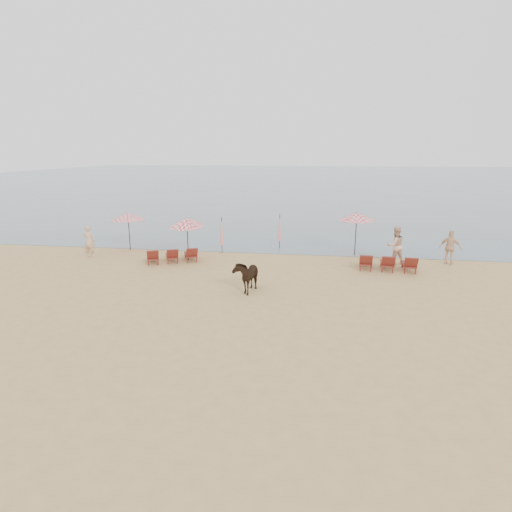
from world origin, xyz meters
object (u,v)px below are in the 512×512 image
(lounger_cluster_left, at_px, (172,255))
(umbrella_open_left_a, at_px, (128,216))
(beachgoer_right_b, at_px, (450,248))
(cow, at_px, (247,275))
(umbrella_open_right, at_px, (357,216))
(umbrella_open_left_b, at_px, (187,222))
(lounger_cluster_right, at_px, (387,263))
(umbrella_closed_left, at_px, (222,231))
(beachgoer_right_a, at_px, (395,245))
(umbrella_closed_right, at_px, (280,228))
(beachgoer_left, at_px, (89,241))

(lounger_cluster_left, bearing_deg, umbrella_open_left_a, 121.76)
(lounger_cluster_left, xyz_separation_m, beachgoer_right_b, (13.87, 1.71, 0.48))
(cow, bearing_deg, umbrella_open_right, 63.98)
(umbrella_open_left_a, bearing_deg, umbrella_open_left_b, -45.87)
(umbrella_open_left_a, relative_size, umbrella_open_right, 0.92)
(lounger_cluster_right, xyz_separation_m, beachgoer_right_b, (3.24, 1.68, 0.47))
(umbrella_closed_left, bearing_deg, beachgoer_right_b, -3.37)
(beachgoer_right_a, bearing_deg, umbrella_closed_right, -43.77)
(umbrella_open_left_b, bearing_deg, beachgoer_right_a, 5.66)
(lounger_cluster_left, height_order, umbrella_open_left_b, umbrella_open_left_b)
(umbrella_closed_right, bearing_deg, umbrella_closed_left, -152.66)
(umbrella_open_left_b, height_order, beachgoer_left, umbrella_open_left_b)
(umbrella_open_left_a, height_order, umbrella_open_left_b, umbrella_open_left_b)
(umbrella_closed_right, bearing_deg, umbrella_open_right, -12.96)
(beachgoer_right_b, bearing_deg, lounger_cluster_left, 30.85)
(cow, distance_m, beachgoer_left, 10.30)
(umbrella_open_left_a, xyz_separation_m, beachgoer_right_b, (17.21, -0.61, -1.09))
(cow, relative_size, beachgoer_left, 0.91)
(umbrella_open_left_a, height_order, umbrella_closed_right, umbrella_open_left_a)
(umbrella_closed_right, relative_size, beachgoer_right_a, 1.05)
(beachgoer_right_a, bearing_deg, umbrella_open_left_b, -16.60)
(beachgoer_right_b, bearing_deg, lounger_cluster_right, 51.19)
(umbrella_closed_left, distance_m, beachgoer_right_a, 9.17)
(cow, height_order, beachgoer_right_b, beachgoer_right_b)
(lounger_cluster_right, relative_size, beachgoer_right_b, 1.56)
(umbrella_closed_right, distance_m, beachgoer_left, 10.48)
(lounger_cluster_right, relative_size, beachgoer_left, 1.55)
(beachgoer_right_a, xyz_separation_m, beachgoer_right_b, (2.71, 0.32, -0.09))
(lounger_cluster_left, relative_size, beachgoer_left, 1.65)
(umbrella_closed_left, relative_size, beachgoer_right_b, 1.16)
(lounger_cluster_right, distance_m, beachgoer_left, 15.40)
(umbrella_open_left_b, bearing_deg, umbrella_open_right, 16.84)
(umbrella_open_right, bearing_deg, beachgoer_right_a, -66.28)
(umbrella_open_right, distance_m, cow, 8.57)
(lounger_cluster_left, distance_m, beachgoer_right_b, 13.99)
(beachgoer_left, bearing_deg, beachgoer_right_a, -174.87)
(umbrella_closed_left, xyz_separation_m, cow, (2.50, -6.35, -0.56))
(umbrella_open_left_a, relative_size, beachgoer_right_b, 1.26)
(cow, xyz_separation_m, beachgoer_left, (-9.30, 4.41, 0.20))
(lounger_cluster_right, xyz_separation_m, umbrella_open_right, (-1.30, 2.98, 1.74))
(lounger_cluster_left, height_order, umbrella_open_left_a, umbrella_open_left_a)
(lounger_cluster_left, relative_size, umbrella_open_right, 1.21)
(umbrella_open_right, height_order, beachgoer_right_a, umbrella_open_right)
(beachgoer_left, bearing_deg, umbrella_open_left_a, -125.47)
(umbrella_open_right, distance_m, umbrella_closed_right, 4.43)
(cow, bearing_deg, umbrella_open_left_a, 150.00)
(lounger_cluster_right, relative_size, umbrella_open_left_b, 1.17)
(umbrella_closed_left, xyz_separation_m, beachgoer_left, (-6.80, -1.94, -0.36))
(umbrella_closed_right, bearing_deg, lounger_cluster_right, -35.57)
(umbrella_closed_left, distance_m, cow, 6.85)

